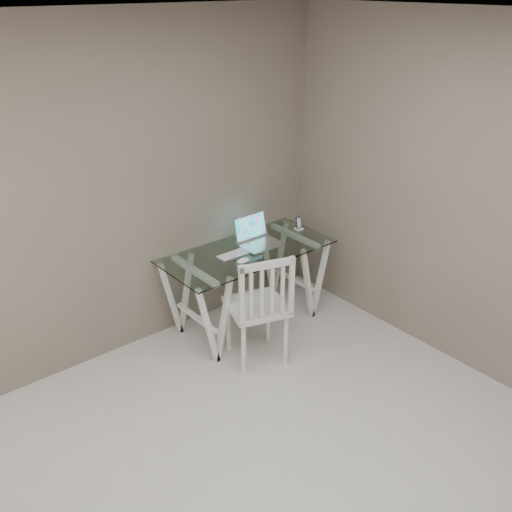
% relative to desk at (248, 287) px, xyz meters
% --- Properties ---
extents(room, '(4.50, 4.52, 2.71)m').
position_rel_desk_xyz_m(room, '(-1.06, -1.83, 1.33)').
color(room, '#BBB8B3').
rests_on(room, ground).
extents(desk, '(1.50, 0.70, 0.75)m').
position_rel_desk_xyz_m(desk, '(0.00, 0.00, 0.00)').
color(desk, silver).
rests_on(desk, ground).
extents(chair, '(0.57, 0.57, 0.99)m').
position_rel_desk_xyz_m(chair, '(-0.28, -0.51, 0.16)').
color(chair, silver).
rests_on(chair, ground).
extents(laptop, '(0.35, 0.30, 0.25)m').
position_rel_desk_xyz_m(laptop, '(0.15, 0.06, 0.42)').
color(laptop, silver).
rests_on(laptop, desk).
extents(keyboard, '(0.30, 0.13, 0.01)m').
position_rel_desk_xyz_m(keyboard, '(-0.15, 0.00, 0.37)').
color(keyboard, silver).
rests_on(keyboard, desk).
extents(mouse, '(0.12, 0.07, 0.04)m').
position_rel_desk_xyz_m(mouse, '(-0.18, -0.17, 0.38)').
color(mouse, white).
rests_on(mouse, desk).
extents(phone_dock, '(0.07, 0.07, 0.12)m').
position_rel_desk_xyz_m(phone_dock, '(0.65, 0.05, 0.40)').
color(phone_dock, white).
rests_on(phone_dock, desk).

